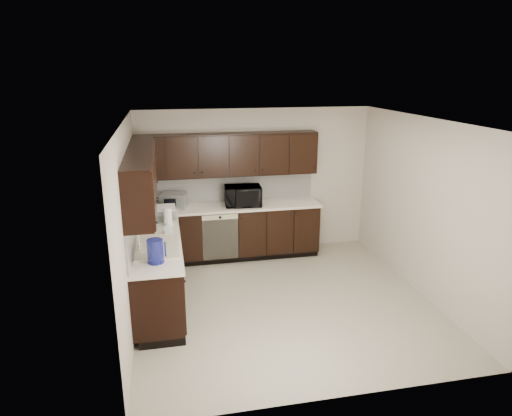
# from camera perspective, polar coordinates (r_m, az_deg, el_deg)

# --- Properties ---
(floor) EXTENTS (4.00, 4.00, 0.00)m
(floor) POSITION_cam_1_polar(r_m,az_deg,el_deg) (6.53, 3.47, -11.58)
(floor) COLOR #ABA28E
(floor) RESTS_ON ground
(ceiling) EXTENTS (4.00, 4.00, 0.00)m
(ceiling) POSITION_cam_1_polar(r_m,az_deg,el_deg) (5.77, 3.92, 10.79)
(ceiling) COLOR white
(ceiling) RESTS_ON wall_back
(wall_back) EXTENTS (4.00, 0.02, 2.50)m
(wall_back) POSITION_cam_1_polar(r_m,az_deg,el_deg) (7.91, -0.10, 3.32)
(wall_back) COLOR #BDB0A1
(wall_back) RESTS_ON floor
(wall_left) EXTENTS (0.02, 4.00, 2.50)m
(wall_left) POSITION_cam_1_polar(r_m,az_deg,el_deg) (5.86, -15.58, -2.27)
(wall_left) COLOR #BDB0A1
(wall_left) RESTS_ON floor
(wall_right) EXTENTS (0.02, 4.00, 2.50)m
(wall_right) POSITION_cam_1_polar(r_m,az_deg,el_deg) (6.82, 20.13, 0.02)
(wall_right) COLOR #BDB0A1
(wall_right) RESTS_ON floor
(wall_front) EXTENTS (4.00, 0.02, 2.50)m
(wall_front) POSITION_cam_1_polar(r_m,az_deg,el_deg) (4.28, 10.76, -9.26)
(wall_front) COLOR #BDB0A1
(wall_front) RESTS_ON floor
(lower_cabinets) EXTENTS (3.00, 2.80, 0.90)m
(lower_cabinets) POSITION_cam_1_polar(r_m,az_deg,el_deg) (7.19, -6.58, -5.24)
(lower_cabinets) COLOR black
(lower_cabinets) RESTS_ON floor
(countertop) EXTENTS (3.03, 2.83, 0.04)m
(countertop) POSITION_cam_1_polar(r_m,az_deg,el_deg) (7.01, -6.74, -1.41)
(countertop) COLOR silver
(countertop) RESTS_ON lower_cabinets
(backsplash) EXTENTS (3.00, 2.80, 0.48)m
(backsplash) POSITION_cam_1_polar(r_m,az_deg,el_deg) (7.12, -8.64, 1.00)
(backsplash) COLOR white
(backsplash) RESTS_ON countertop
(upper_cabinets) EXTENTS (3.00, 2.80, 0.70)m
(upper_cabinets) POSITION_cam_1_polar(r_m,az_deg,el_deg) (6.88, -7.84, 5.52)
(upper_cabinets) COLOR black
(upper_cabinets) RESTS_ON wall_back
(dishwasher) EXTENTS (0.58, 0.04, 0.78)m
(dishwasher) POSITION_cam_1_polar(r_m,az_deg,el_deg) (7.45, -4.48, -3.27)
(dishwasher) COLOR beige
(dishwasher) RESTS_ON lower_cabinets
(sink) EXTENTS (0.54, 0.82, 0.42)m
(sink) POSITION_cam_1_polar(r_m,az_deg,el_deg) (5.96, -12.24, -5.49)
(sink) COLOR beige
(sink) RESTS_ON countertop
(microwave) EXTENTS (0.62, 0.44, 0.33)m
(microwave) POSITION_cam_1_polar(r_m,az_deg,el_deg) (7.56, -1.66, 1.52)
(microwave) COLOR black
(microwave) RESTS_ON countertop
(soap_bottle_a) EXTENTS (0.09, 0.09, 0.17)m
(soap_bottle_a) POSITION_cam_1_polar(r_m,az_deg,el_deg) (6.42, -10.99, -2.36)
(soap_bottle_a) COLOR gray
(soap_bottle_a) RESTS_ON countertop
(soap_bottle_b) EXTENTS (0.11, 0.11, 0.25)m
(soap_bottle_b) POSITION_cam_1_polar(r_m,az_deg,el_deg) (6.87, -13.64, -0.89)
(soap_bottle_b) COLOR gray
(soap_bottle_b) RESTS_ON countertop
(toaster_oven) EXTENTS (0.46, 0.38, 0.25)m
(toaster_oven) POSITION_cam_1_polar(r_m,az_deg,el_deg) (7.53, -10.23, 0.89)
(toaster_oven) COLOR #B9B9BB
(toaster_oven) RESTS_ON countertop
(storage_bin) EXTENTS (0.57, 0.50, 0.18)m
(storage_bin) POSITION_cam_1_polar(r_m,az_deg,el_deg) (7.01, -12.01, -0.70)
(storage_bin) COLOR silver
(storage_bin) RESTS_ON countertop
(blue_pitcher) EXTENTS (0.22, 0.22, 0.29)m
(blue_pitcher) POSITION_cam_1_polar(r_m,az_deg,el_deg) (5.47, -12.48, -5.31)
(blue_pitcher) COLOR navy
(blue_pitcher) RESTS_ON countertop
(teal_tumbler) EXTENTS (0.10, 0.10, 0.18)m
(teal_tumbler) POSITION_cam_1_polar(r_m,az_deg,el_deg) (7.09, -11.07, -0.46)
(teal_tumbler) COLOR #0C8776
(teal_tumbler) RESTS_ON countertop
(paper_towel_roll) EXTENTS (0.12, 0.12, 0.26)m
(paper_towel_roll) POSITION_cam_1_polar(r_m,az_deg,el_deg) (6.72, -10.95, -1.07)
(paper_towel_roll) COLOR white
(paper_towel_roll) RESTS_ON countertop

